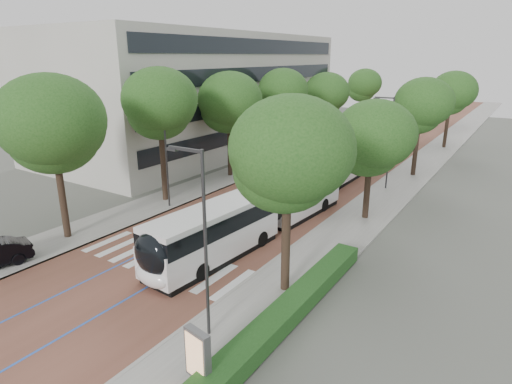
# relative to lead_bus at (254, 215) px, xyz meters

# --- Properties ---
(ground) EXTENTS (160.00, 160.00, 0.00)m
(ground) POSITION_rel_lead_bus_xyz_m (-2.79, -6.67, -1.63)
(ground) COLOR #51544C
(ground) RESTS_ON ground
(road) EXTENTS (11.00, 140.00, 0.02)m
(road) POSITION_rel_lead_bus_xyz_m (-2.79, 33.33, -1.62)
(road) COLOR brown
(road) RESTS_ON ground
(sidewalk_left) EXTENTS (4.00, 140.00, 0.12)m
(sidewalk_left) POSITION_rel_lead_bus_xyz_m (-10.29, 33.33, -1.57)
(sidewalk_left) COLOR gray
(sidewalk_left) RESTS_ON ground
(sidewalk_right) EXTENTS (4.00, 140.00, 0.12)m
(sidewalk_right) POSITION_rel_lead_bus_xyz_m (4.71, 33.33, -1.57)
(sidewalk_right) COLOR gray
(sidewalk_right) RESTS_ON ground
(kerb_left) EXTENTS (0.20, 140.00, 0.14)m
(kerb_left) POSITION_rel_lead_bus_xyz_m (-8.39, 33.33, -1.57)
(kerb_left) COLOR gray
(kerb_left) RESTS_ON ground
(kerb_right) EXTENTS (0.20, 140.00, 0.14)m
(kerb_right) POSITION_rel_lead_bus_xyz_m (2.81, 33.33, -1.57)
(kerb_right) COLOR gray
(kerb_right) RESTS_ON ground
(zebra_crossing) EXTENTS (10.55, 3.60, 0.01)m
(zebra_crossing) POSITION_rel_lead_bus_xyz_m (-2.59, -5.67, -1.60)
(zebra_crossing) COLOR silver
(zebra_crossing) RESTS_ON ground
(lane_line_left) EXTENTS (0.12, 126.00, 0.01)m
(lane_line_left) POSITION_rel_lead_bus_xyz_m (-4.39, 33.33, -1.60)
(lane_line_left) COLOR blue
(lane_line_left) RESTS_ON road
(lane_line_right) EXTENTS (0.12, 126.00, 0.01)m
(lane_line_right) POSITION_rel_lead_bus_xyz_m (-1.19, 33.33, -1.60)
(lane_line_right) COLOR blue
(lane_line_right) RESTS_ON road
(office_building) EXTENTS (18.11, 40.00, 14.00)m
(office_building) POSITION_rel_lead_bus_xyz_m (-22.26, 21.33, 5.37)
(office_building) COLOR #99978E
(office_building) RESTS_ON ground
(hedge) EXTENTS (1.20, 14.00, 0.80)m
(hedge) POSITION_rel_lead_bus_xyz_m (6.31, -6.67, -1.11)
(hedge) COLOR #1B3E15
(hedge) RESTS_ON sidewalk_right
(streetlight_near) EXTENTS (1.82, 0.20, 8.00)m
(streetlight_near) POSITION_rel_lead_bus_xyz_m (3.83, -9.67, 3.19)
(streetlight_near) COLOR #313134
(streetlight_near) RESTS_ON sidewalk_right
(streetlight_far) EXTENTS (1.82, 0.20, 8.00)m
(streetlight_far) POSITION_rel_lead_bus_xyz_m (3.83, 15.33, 3.19)
(streetlight_far) COLOR #313134
(streetlight_far) RESTS_ON sidewalk_right
(lamp_post_left) EXTENTS (0.14, 0.14, 8.00)m
(lamp_post_left) POSITION_rel_lead_bus_xyz_m (-8.89, 1.33, 2.49)
(lamp_post_left) COLOR #313134
(lamp_post_left) RESTS_ON sidewalk_left
(trees_left) EXTENTS (6.48, 60.95, 10.10)m
(trees_left) POSITION_rel_lead_bus_xyz_m (-10.29, 16.21, 5.28)
(trees_left) COLOR black
(trees_left) RESTS_ON ground
(trees_right) EXTENTS (5.79, 47.71, 9.28)m
(trees_right) POSITION_rel_lead_bus_xyz_m (4.91, 14.79, 4.82)
(trees_right) COLOR black
(trees_right) RESTS_ON ground
(lead_bus) EXTENTS (3.87, 18.53, 3.20)m
(lead_bus) POSITION_rel_lead_bus_xyz_m (0.00, 0.00, 0.00)
(lead_bus) COLOR black
(lead_bus) RESTS_ON ground
(bus_queued_0) EXTENTS (2.74, 12.44, 3.20)m
(bus_queued_0) POSITION_rel_lead_bus_xyz_m (-0.57, 15.96, -0.00)
(bus_queued_0) COLOR silver
(bus_queued_0) RESTS_ON ground
(bus_queued_1) EXTENTS (3.18, 12.51, 3.20)m
(bus_queued_1) POSITION_rel_lead_bus_xyz_m (-0.74, 29.60, -0.00)
(bus_queued_1) COLOR silver
(bus_queued_1) RESTS_ON ground
(ad_panel) EXTENTS (1.14, 0.51, 2.30)m
(ad_panel) POSITION_rel_lead_bus_xyz_m (5.65, -12.24, -0.30)
(ad_panel) COLOR #59595B
(ad_panel) RESTS_ON sidewalk_right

